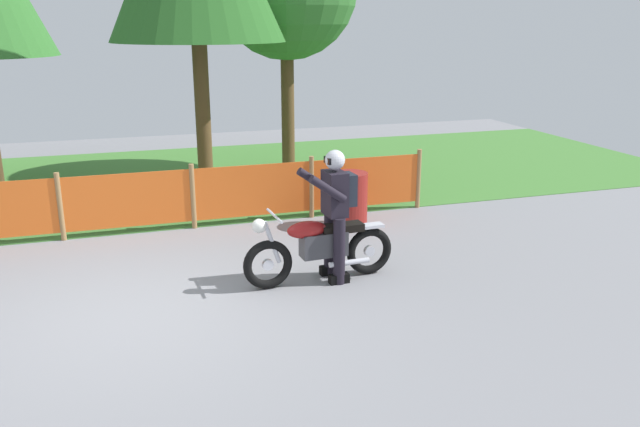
% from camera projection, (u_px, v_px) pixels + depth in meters
% --- Properties ---
extents(ground, '(24.00, 24.00, 0.02)m').
position_uv_depth(ground, '(141.00, 313.00, 7.41)').
color(ground, gray).
extents(grass_verge, '(24.00, 6.83, 0.01)m').
position_uv_depth(grass_verge, '(125.00, 183.00, 13.24)').
color(grass_verge, '#427A33').
rests_on(grass_verge, ground).
extents(barrier_fence, '(9.93, 0.08, 1.05)m').
position_uv_depth(barrier_fence, '(128.00, 201.00, 9.97)').
color(barrier_fence, '#997547').
rests_on(barrier_fence, ground).
extents(motorcycle_lead, '(2.01, 0.59, 0.95)m').
position_uv_depth(motorcycle_lead, '(319.00, 247.00, 8.17)').
color(motorcycle_lead, black).
rests_on(motorcycle_lead, ground).
extents(rider_lead, '(0.69, 0.57, 1.69)m').
position_uv_depth(rider_lead, '(335.00, 208.00, 8.10)').
color(rider_lead, black).
rests_on(rider_lead, ground).
extents(oil_drum, '(0.58, 0.58, 0.88)m').
position_uv_depth(oil_drum, '(349.00, 199.00, 10.40)').
color(oil_drum, maroon).
rests_on(oil_drum, ground).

